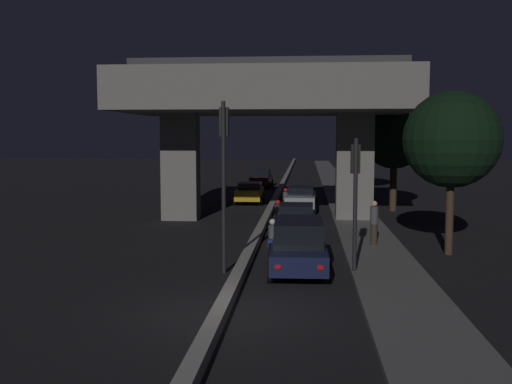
# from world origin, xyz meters

# --- Properties ---
(ground_plane) EXTENTS (200.00, 200.00, 0.00)m
(ground_plane) POSITION_xyz_m (0.00, 0.00, 0.00)
(ground_plane) COLOR black
(median_divider) EXTENTS (0.38, 126.00, 0.34)m
(median_divider) POSITION_xyz_m (0.00, 35.00, 0.17)
(median_divider) COLOR gray
(median_divider) RESTS_ON ground_plane
(sidewalk_right) EXTENTS (2.45, 126.00, 0.16)m
(sidewalk_right) POSITION_xyz_m (4.86, 28.00, 0.08)
(sidewalk_right) COLOR #5B5956
(sidewalk_right) RESTS_ON ground_plane
(elevated_overpass) EXTENTS (15.08, 9.82, 8.76)m
(elevated_overpass) POSITION_xyz_m (0.00, 17.20, 6.51)
(elevated_overpass) COLOR slate
(elevated_overpass) RESTS_ON ground_plane
(traffic_light_left_of_median) EXTENTS (0.30, 0.49, 5.73)m
(traffic_light_left_of_median) POSITION_xyz_m (-0.59, 4.67, 3.88)
(traffic_light_left_of_median) COLOR black
(traffic_light_left_of_median) RESTS_ON ground_plane
(traffic_light_right_of_median) EXTENTS (0.30, 0.49, 4.52)m
(traffic_light_right_of_median) POSITION_xyz_m (3.73, 4.68, 3.09)
(traffic_light_right_of_median) COLOR black
(traffic_light_right_of_median) RESTS_ON ground_plane
(street_lamp) EXTENTS (1.89, 0.32, 8.17)m
(street_lamp) POSITION_xyz_m (4.02, 22.77, 4.78)
(street_lamp) COLOR #2D2D30
(street_lamp) RESTS_ON ground_plane
(car_dark_blue_lead) EXTENTS (2.03, 4.81, 1.78)m
(car_dark_blue_lead) POSITION_xyz_m (1.90, 4.95, 0.93)
(car_dark_blue_lead) COLOR #141938
(car_dark_blue_lead) RESTS_ON ground_plane
(car_silver_second) EXTENTS (1.92, 3.99, 1.46)m
(car_silver_second) POSITION_xyz_m (1.70, 12.51, 0.77)
(car_silver_second) COLOR gray
(car_silver_second) RESTS_ON ground_plane
(car_silver_third) EXTENTS (1.99, 4.72, 1.52)m
(car_silver_third) POSITION_xyz_m (1.84, 21.09, 0.81)
(car_silver_third) COLOR gray
(car_silver_third) RESTS_ON ground_plane
(car_taxi_yellow_lead_oncoming) EXTENTS (1.88, 4.03, 1.42)m
(car_taxi_yellow_lead_oncoming) POSITION_xyz_m (-1.68, 25.36, 0.75)
(car_taxi_yellow_lead_oncoming) COLOR gold
(car_taxi_yellow_lead_oncoming) RESTS_ON ground_plane
(car_dark_red_second_oncoming) EXTENTS (1.96, 4.19, 1.62)m
(car_dark_red_second_oncoming) POSITION_xyz_m (-1.82, 37.98, 0.84)
(car_dark_red_second_oncoming) COLOR #591414
(car_dark_red_second_oncoming) RESTS_ON ground_plane
(motorcycle_blue_filtering_near) EXTENTS (0.34, 1.94, 1.42)m
(motorcycle_blue_filtering_near) POSITION_xyz_m (0.86, 7.64, 0.61)
(motorcycle_blue_filtering_near) COLOR black
(motorcycle_blue_filtering_near) RESTS_ON ground_plane
(motorcycle_white_filtering_mid) EXTENTS (0.33, 1.81, 1.42)m
(motorcycle_white_filtering_mid) POSITION_xyz_m (0.75, 14.50, 0.61)
(motorcycle_white_filtering_mid) COLOR black
(motorcycle_white_filtering_mid) RESTS_ON ground_plane
(motorcycle_black_filtering_far) EXTENTS (0.34, 1.98, 1.40)m
(motorcycle_black_filtering_far) POSITION_xyz_m (0.89, 21.48, 0.59)
(motorcycle_black_filtering_far) COLOR black
(motorcycle_black_filtering_far) RESTS_ON ground_plane
(pedestrian_on_sidewalk) EXTENTS (0.34, 0.34, 1.80)m
(pedestrian_on_sidewalk) POSITION_xyz_m (4.90, 9.37, 1.08)
(pedestrian_on_sidewalk) COLOR #2D261E
(pedestrian_on_sidewalk) RESTS_ON sidewalk_right
(roadside_tree_kerbside_near) EXTENTS (3.71, 3.71, 6.31)m
(roadside_tree_kerbside_near) POSITION_xyz_m (7.67, 8.46, 4.44)
(roadside_tree_kerbside_near) COLOR #38281C
(roadside_tree_kerbside_near) RESTS_ON ground_plane
(roadside_tree_kerbside_mid) EXTENTS (3.95, 3.95, 6.53)m
(roadside_tree_kerbside_mid) POSITION_xyz_m (7.45, 21.97, 4.53)
(roadside_tree_kerbside_mid) COLOR #38281C
(roadside_tree_kerbside_mid) RESTS_ON ground_plane
(roadside_tree_kerbside_far) EXTENTS (4.51, 4.51, 6.86)m
(roadside_tree_kerbside_far) POSITION_xyz_m (7.12, 35.80, 4.59)
(roadside_tree_kerbside_far) COLOR #2D2116
(roadside_tree_kerbside_far) RESTS_ON ground_plane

